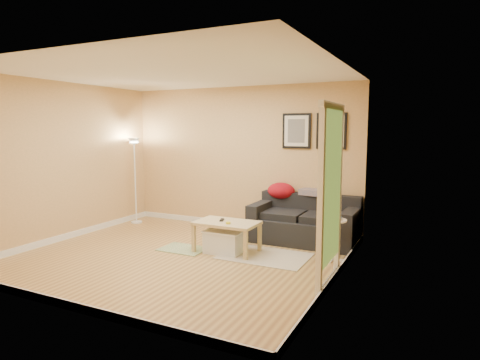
{
  "coord_description": "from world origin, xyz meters",
  "views": [
    {
      "loc": [
        3.32,
        -4.83,
        1.83
      ],
      "look_at": [
        0.55,
        0.85,
        1.05
      ],
      "focal_mm": 30.83,
      "sensor_mm": 36.0,
      "label": 1
    }
  ],
  "objects_px": {
    "coffee_table": "(227,237)",
    "book_stack": "(333,216)",
    "sofa": "(304,219)",
    "floor_lamp": "(135,183)",
    "side_table": "(332,240)",
    "storage_bin": "(225,241)"
  },
  "relations": [
    {
      "from": "sofa",
      "to": "storage_bin",
      "type": "xyz_separation_m",
      "value": [
        -0.88,
        -1.09,
        -0.2
      ]
    },
    {
      "from": "floor_lamp",
      "to": "sofa",
      "type": "bearing_deg",
      "value": 1.85
    },
    {
      "from": "sofa",
      "to": "coffee_table",
      "type": "relative_size",
      "value": 1.84
    },
    {
      "from": "coffee_table",
      "to": "floor_lamp",
      "type": "distance_m",
      "value": 2.74
    },
    {
      "from": "storage_bin",
      "to": "floor_lamp",
      "type": "distance_m",
      "value": 2.76
    },
    {
      "from": "sofa",
      "to": "floor_lamp",
      "type": "bearing_deg",
      "value": -178.15
    },
    {
      "from": "sofa",
      "to": "book_stack",
      "type": "distance_m",
      "value": 1.0
    },
    {
      "from": "coffee_table",
      "to": "book_stack",
      "type": "bearing_deg",
      "value": -4.05
    },
    {
      "from": "coffee_table",
      "to": "book_stack",
      "type": "relative_size",
      "value": 3.76
    },
    {
      "from": "book_stack",
      "to": "coffee_table",
      "type": "bearing_deg",
      "value": 170.76
    },
    {
      "from": "side_table",
      "to": "coffee_table",
      "type": "bearing_deg",
      "value": -168.41
    },
    {
      "from": "book_stack",
      "to": "side_table",
      "type": "bearing_deg",
      "value": -106.33
    },
    {
      "from": "coffee_table",
      "to": "sofa",
      "type": "bearing_deg",
      "value": 34.5
    },
    {
      "from": "storage_bin",
      "to": "book_stack",
      "type": "relative_size",
      "value": 2.27
    },
    {
      "from": "sofa",
      "to": "floor_lamp",
      "type": "height_order",
      "value": "floor_lamp"
    },
    {
      "from": "storage_bin",
      "to": "book_stack",
      "type": "height_order",
      "value": "book_stack"
    },
    {
      "from": "side_table",
      "to": "floor_lamp",
      "type": "height_order",
      "value": "floor_lamp"
    },
    {
      "from": "side_table",
      "to": "book_stack",
      "type": "height_order",
      "value": "book_stack"
    },
    {
      "from": "book_stack",
      "to": "floor_lamp",
      "type": "distance_m",
      "value": 4.07
    },
    {
      "from": "sofa",
      "to": "book_stack",
      "type": "xyz_separation_m",
      "value": [
        0.64,
        -0.73,
        0.25
      ]
    },
    {
      "from": "book_stack",
      "to": "sofa",
      "type": "bearing_deg",
      "value": 110.08
    },
    {
      "from": "sofa",
      "to": "side_table",
      "type": "bearing_deg",
      "value": -49.08
    }
  ]
}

